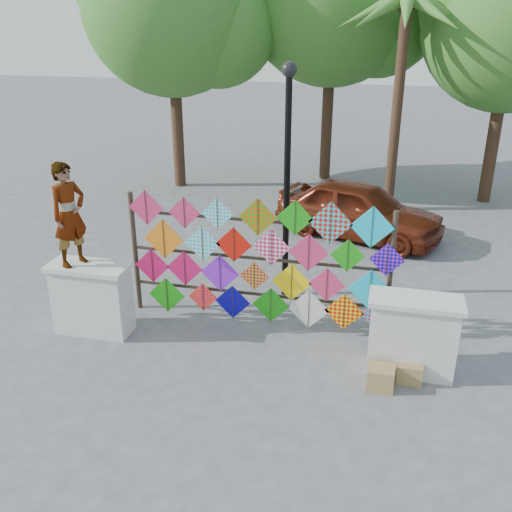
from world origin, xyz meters
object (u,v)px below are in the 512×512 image
(kite_rack, at_px, (261,262))
(sedan, at_px, (359,210))
(vendor_woman, at_px, (69,215))
(lamppost, at_px, (287,162))

(kite_rack, height_order, sedan, kite_rack)
(vendor_woman, distance_m, sedan, 7.44)
(kite_rack, relative_size, lamppost, 1.10)
(sedan, distance_m, lamppost, 4.28)
(vendor_woman, height_order, lamppost, lamppost)
(kite_rack, distance_m, vendor_woman, 3.31)
(vendor_woman, bearing_deg, kite_rack, -50.13)
(lamppost, bearing_deg, kite_rack, -98.75)
(vendor_woman, height_order, sedan, vendor_woman)
(vendor_woman, xyz_separation_m, sedan, (4.44, 5.79, -1.45))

